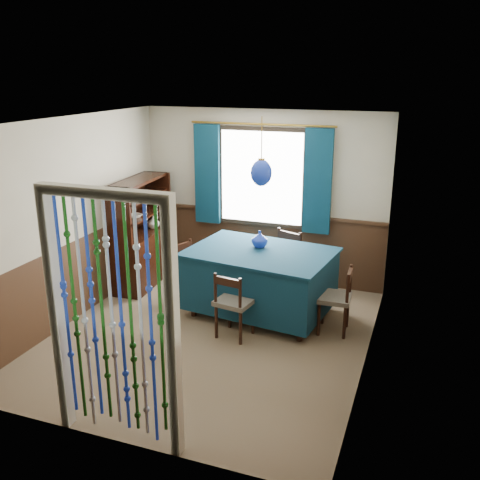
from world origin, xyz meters
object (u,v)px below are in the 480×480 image
at_px(dining_table, 260,278).
at_px(vase_sideboard, 153,221).
at_px(chair_far, 283,262).
at_px(pendant_lamp, 261,173).
at_px(chair_left, 190,270).
at_px(bowl_shelf, 135,216).
at_px(chair_right, 337,298).
at_px(chair_near, 234,303).
at_px(vase_table, 260,240).
at_px(sideboard, 142,247).

xyz_separation_m(dining_table, vase_sideboard, (-1.87, 0.67, 0.40)).
height_order(dining_table, chair_far, chair_far).
distance_m(pendant_lamp, vase_sideboard, 2.21).
relative_size(chair_left, vase_sideboard, 3.87).
xyz_separation_m(dining_table, pendant_lamp, (0.00, 0.00, 1.35)).
height_order(dining_table, bowl_shelf, bowl_shelf).
xyz_separation_m(chair_left, chair_right, (2.04, -0.27, 0.00)).
bearing_deg(pendant_lamp, bowl_shelf, 174.57).
relative_size(chair_far, chair_left, 1.12).
xyz_separation_m(chair_near, vase_sideboard, (-1.78, 1.37, 0.45)).
bearing_deg(pendant_lamp, dining_table, -90.00).
xyz_separation_m(pendant_lamp, vase_sideboard, (-1.87, 0.67, -0.96)).
xyz_separation_m(chair_far, pendant_lamp, (-0.10, -0.72, 1.36)).
xyz_separation_m(chair_far, chair_right, (0.91, -0.88, -0.05)).
bearing_deg(vase_table, vase_sideboard, 164.09).
relative_size(chair_right, pendant_lamp, 0.99).
distance_m(chair_near, chair_right, 1.23).
distance_m(bowl_shelf, vase_sideboard, 0.53).
bearing_deg(dining_table, vase_sideboard, 167.62).
bearing_deg(chair_far, bowl_shelf, 35.44).
xyz_separation_m(sideboard, bowl_shelf, (0.06, -0.23, 0.54)).
xyz_separation_m(chair_right, sideboard, (-2.94, 0.57, 0.12)).
distance_m(dining_table, vase_sideboard, 2.03).
xyz_separation_m(chair_near, sideboard, (-1.84, 1.11, 0.12)).
bearing_deg(sideboard, dining_table, -16.01).
height_order(sideboard, vase_table, sideboard).
relative_size(bowl_shelf, vase_sideboard, 0.97).
bearing_deg(bowl_shelf, vase_sideboard, 90.00).
distance_m(pendant_lamp, vase_table, 0.90).
distance_m(dining_table, chair_right, 1.02).
relative_size(dining_table, vase_table, 9.67).
bearing_deg(chair_near, dining_table, 91.66).
distance_m(chair_near, bowl_shelf, 2.09).
bearing_deg(chair_right, chair_left, 79.14).
xyz_separation_m(chair_right, vase_table, (-1.07, 0.31, 0.52)).
xyz_separation_m(dining_table, chair_far, (0.10, 0.72, -0.01)).
bearing_deg(dining_table, vase_table, 118.64).
bearing_deg(bowl_shelf, chair_far, 15.34).
height_order(chair_left, pendant_lamp, pendant_lamp).
bearing_deg(vase_table, chair_near, -92.30).
xyz_separation_m(sideboard, vase_table, (1.88, -0.26, 0.40)).
bearing_deg(chair_right, vase_sideboard, 70.78).
bearing_deg(chair_left, vase_sideboard, -104.31).
relative_size(dining_table, sideboard, 1.22).
distance_m(chair_near, chair_far, 1.44).
relative_size(sideboard, vase_table, 7.93).
relative_size(dining_table, chair_left, 2.37).
bearing_deg(chair_left, chair_far, 137.16).
bearing_deg(pendant_lamp, chair_near, -97.51).
height_order(chair_near, pendant_lamp, pendant_lamp).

